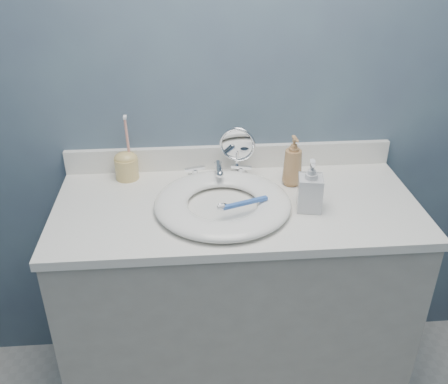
{
  "coord_description": "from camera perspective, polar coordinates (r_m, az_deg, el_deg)",
  "views": [
    {
      "loc": [
        -0.16,
        -0.46,
        1.74
      ],
      "look_at": [
        -0.05,
        0.94,
        0.94
      ],
      "focal_mm": 40.0,
      "sensor_mm": 36.0,
      "label": 1
    }
  ],
  "objects": [
    {
      "name": "makeup_mirror",
      "position": [
        1.8,
        1.53,
        4.81
      ],
      "size": [
        0.13,
        0.07,
        0.19
      ],
      "rotation": [
        0.0,
        0.0,
        -0.27
      ],
      "color": "silver",
      "rests_on": "countertop"
    },
    {
      "name": "toothbrush_holder",
      "position": [
        1.84,
        -11.09,
        3.12
      ],
      "size": [
        0.08,
        0.08,
        0.24
      ],
      "rotation": [
        0.0,
        0.0,
        -0.1
      ],
      "color": "#DDBD6E",
      "rests_on": "countertop"
    },
    {
      "name": "drain",
      "position": [
        1.64,
        -0.16,
        -1.71
      ],
      "size": [
        0.04,
        0.04,
        0.01
      ],
      "primitive_type": "cylinder",
      "color": "silver",
      "rests_on": "countertop"
    },
    {
      "name": "back_wall",
      "position": [
        1.8,
        0.68,
        12.14
      ],
      "size": [
        2.2,
        0.02,
        2.4
      ],
      "primitive_type": "cube",
      "color": "#47556B",
      "rests_on": "ground"
    },
    {
      "name": "vanity_cabinet",
      "position": [
        1.95,
        1.29,
        -12.81
      ],
      "size": [
        1.2,
        0.55,
        0.85
      ],
      "primitive_type": "cube",
      "color": "#ADA99E",
      "rests_on": "ground"
    },
    {
      "name": "toothbrush_lying",
      "position": [
        1.59,
        2.24,
        -1.29
      ],
      "size": [
        0.17,
        0.07,
        0.02
      ],
      "rotation": [
        0.0,
        0.0,
        0.34
      ],
      "color": "#3462BB",
      "rests_on": "basin"
    },
    {
      "name": "basin",
      "position": [
        1.64,
        -0.16,
        -1.26
      ],
      "size": [
        0.45,
        0.45,
        0.04
      ],
      "primitive_type": null,
      "color": "white",
      "rests_on": "countertop"
    },
    {
      "name": "backsplash",
      "position": [
        1.89,
        0.66,
        4.03
      ],
      "size": [
        1.22,
        0.02,
        0.09
      ],
      "primitive_type": "cube",
      "color": "white",
      "rests_on": "countertop"
    },
    {
      "name": "soap_bottle_clear",
      "position": [
        1.62,
        9.86,
        0.75
      ],
      "size": [
        0.09,
        0.09,
        0.17
      ],
      "primitive_type": "imported",
      "rotation": [
        0.0,
        0.0,
        -0.18
      ],
      "color": "silver",
      "rests_on": "countertop"
    },
    {
      "name": "faucet",
      "position": [
        1.8,
        -0.65,
        2.17
      ],
      "size": [
        0.25,
        0.13,
        0.07
      ],
      "color": "silver",
      "rests_on": "countertop"
    },
    {
      "name": "countertop",
      "position": [
        1.68,
        1.46,
        -1.66
      ],
      "size": [
        1.22,
        0.57,
        0.03
      ],
      "primitive_type": "cube",
      "color": "white",
      "rests_on": "vanity_cabinet"
    },
    {
      "name": "soap_bottle_amber",
      "position": [
        1.77,
        7.88,
        3.55
      ],
      "size": [
        0.08,
        0.08,
        0.18
      ],
      "primitive_type": "imported",
      "rotation": [
        0.0,
        0.0,
        0.11
      ],
      "color": "#AB7D4D",
      "rests_on": "countertop"
    }
  ]
}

